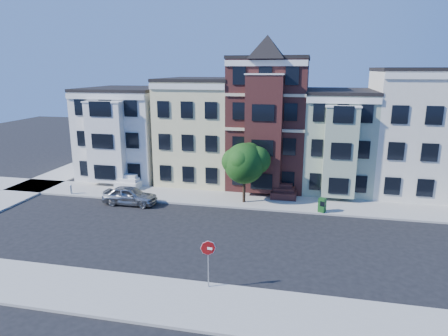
% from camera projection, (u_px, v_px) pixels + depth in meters
% --- Properties ---
extents(ground, '(120.00, 120.00, 0.00)m').
position_uv_depth(ground, '(244.00, 240.00, 26.78)').
color(ground, black).
extents(far_sidewalk, '(60.00, 4.00, 0.15)m').
position_uv_depth(far_sidewalk, '(260.00, 202.00, 34.35)').
color(far_sidewalk, '#9E9B93').
rests_on(far_sidewalk, ground).
extents(near_sidewalk, '(60.00, 4.00, 0.15)m').
position_uv_depth(near_sidewalk, '(217.00, 307.00, 19.18)').
color(near_sidewalk, '#9E9B93').
rests_on(near_sidewalk, ground).
extents(house_white, '(8.00, 9.00, 9.00)m').
position_uv_depth(house_white, '(128.00, 133.00, 42.52)').
color(house_white, silver).
rests_on(house_white, ground).
extents(house_yellow, '(7.00, 9.00, 10.00)m').
position_uv_depth(house_yellow, '(201.00, 131.00, 40.75)').
color(house_yellow, beige).
rests_on(house_yellow, ground).
extents(house_brown, '(7.00, 9.00, 12.00)m').
position_uv_depth(house_brown, '(269.00, 123.00, 39.07)').
color(house_brown, '#3B1917').
rests_on(house_brown, ground).
extents(house_green, '(6.00, 9.00, 9.00)m').
position_uv_depth(house_green, '(337.00, 141.00, 38.09)').
color(house_green, '#8FA085').
rests_on(house_green, ground).
extents(house_cream, '(8.00, 9.00, 11.00)m').
position_uv_depth(house_cream, '(417.00, 133.00, 36.41)').
color(house_cream, beige).
rests_on(house_cream, ground).
extents(street_tree, '(6.91, 6.91, 6.29)m').
position_uv_depth(street_tree, '(244.00, 166.00, 33.26)').
color(street_tree, '#1C4F14').
rests_on(street_tree, far_sidewalk).
extents(parked_car, '(4.62, 1.86, 1.57)m').
position_uv_depth(parked_car, '(130.00, 195.00, 33.70)').
color(parked_car, '#93959A').
rests_on(parked_car, ground).
extents(newspaper_box, '(0.66, 0.63, 1.15)m').
position_uv_depth(newspaper_box, '(322.00, 205.00, 31.51)').
color(newspaper_box, '#1A521E').
rests_on(newspaper_box, far_sidewalk).
extents(fire_hydrant, '(0.31, 0.31, 0.68)m').
position_uv_depth(fire_hydrant, '(71.00, 190.00, 36.14)').
color(fire_hydrant, beige).
rests_on(fire_hydrant, far_sidewalk).
extents(stop_sign, '(0.81, 0.19, 2.92)m').
position_uv_depth(stop_sign, '(208.00, 261.00, 20.47)').
color(stop_sign, '#B31010').
rests_on(stop_sign, near_sidewalk).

